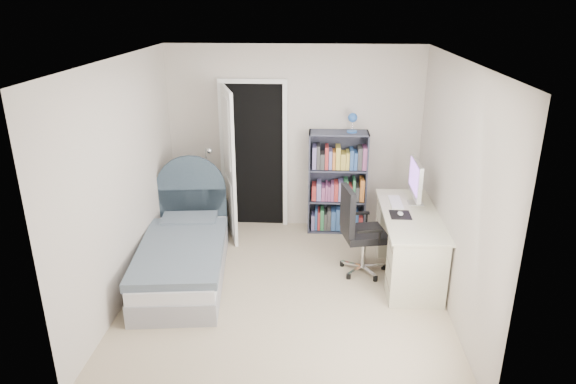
# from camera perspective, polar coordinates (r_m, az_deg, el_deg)

# --- Properties ---
(room_shell) EXTENTS (3.50, 3.70, 2.60)m
(room_shell) POSITION_cam_1_polar(r_m,az_deg,el_deg) (5.27, -0.23, 0.90)
(room_shell) COLOR tan
(room_shell) RESTS_ON ground
(door) EXTENTS (0.92, 0.80, 2.06)m
(door) POSITION_cam_1_polar(r_m,az_deg,el_deg) (6.86, -5.57, 3.64)
(door) COLOR black
(door) RESTS_ON ground
(bed) EXTENTS (1.11, 2.03, 1.20)m
(bed) POSITION_cam_1_polar(r_m,az_deg,el_deg) (6.07, -11.47, -6.83)
(bed) COLOR gray
(bed) RESTS_ON ground
(nightstand) EXTENTS (0.40, 0.40, 0.59)m
(nightstand) POSITION_cam_1_polar(r_m,az_deg,el_deg) (7.21, -8.29, -1.07)
(nightstand) COLOR tan
(nightstand) RESTS_ON ground
(floor_lamp) EXTENTS (0.18, 0.18, 1.26)m
(floor_lamp) POSITION_cam_1_polar(r_m,az_deg,el_deg) (6.89, -8.67, -1.05)
(floor_lamp) COLOR silver
(floor_lamp) RESTS_ON ground
(bookcase) EXTENTS (0.78, 0.34, 1.66)m
(bookcase) POSITION_cam_1_polar(r_m,az_deg,el_deg) (7.01, 5.59, 0.67)
(bookcase) COLOR #3B3E50
(bookcase) RESTS_ON ground
(desk) EXTENTS (0.63, 1.57, 1.29)m
(desk) POSITION_cam_1_polar(r_m,az_deg,el_deg) (6.11, 13.22, -5.26)
(desk) COLOR beige
(desk) RESTS_ON ground
(office_chair) EXTENTS (0.57, 0.59, 1.06)m
(office_chair) POSITION_cam_1_polar(r_m,az_deg,el_deg) (5.96, 7.75, -3.86)
(office_chair) COLOR silver
(office_chair) RESTS_ON ground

